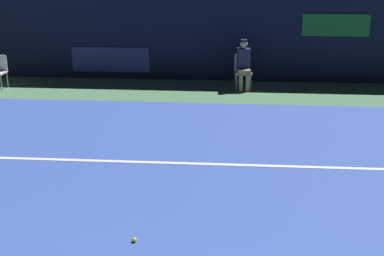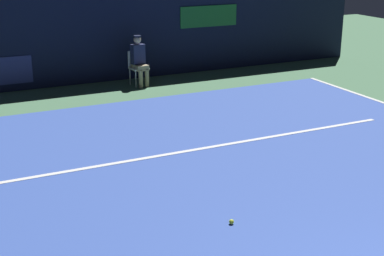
# 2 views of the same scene
# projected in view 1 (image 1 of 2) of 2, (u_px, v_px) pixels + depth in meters

# --- Properties ---
(ground_plane) EXTENTS (32.96, 32.96, 0.00)m
(ground_plane) POSITION_uv_depth(u_px,v_px,m) (193.00, 217.00, 8.78)
(ground_plane) COLOR #4C7A56
(court_surface) EXTENTS (10.97, 11.36, 0.01)m
(court_surface) POSITION_uv_depth(u_px,v_px,m) (193.00, 217.00, 8.77)
(court_surface) COLOR #3856B2
(court_surface) RESTS_ON ground
(line_service) EXTENTS (8.56, 0.10, 0.01)m
(line_service) POSITION_uv_depth(u_px,v_px,m) (200.00, 164.00, 10.63)
(line_service) COLOR white
(line_service) RESTS_ON court_surface
(back_wall) EXTENTS (16.50, 0.33, 2.60)m
(back_wall) POSITION_uv_depth(u_px,v_px,m) (213.00, 33.00, 15.80)
(back_wall) COLOR #141933
(back_wall) RESTS_ON ground
(line_judge_on_chair) EXTENTS (0.49, 0.56, 1.32)m
(line_judge_on_chair) POSITION_uv_depth(u_px,v_px,m) (243.00, 64.00, 15.07)
(line_judge_on_chair) COLOR white
(line_judge_on_chair) RESTS_ON ground
(tennis_ball) EXTENTS (0.07, 0.07, 0.07)m
(tennis_ball) POSITION_uv_depth(u_px,v_px,m) (134.00, 240.00, 8.07)
(tennis_ball) COLOR #CCE033
(tennis_ball) RESTS_ON court_surface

